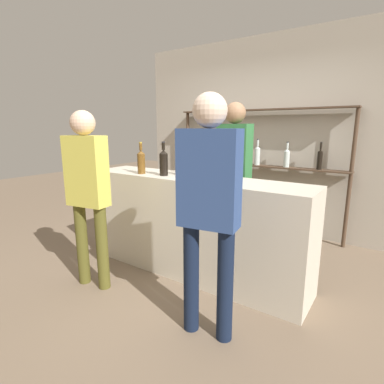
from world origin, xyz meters
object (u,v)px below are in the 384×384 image
(customer_left, at_px, (87,185))
(counter_bottle_3, at_px, (141,161))
(counter_bottle_1, at_px, (164,162))
(server_behind_counter, at_px, (234,166))
(customer_right, at_px, (209,199))
(counter_bottle_0, at_px, (194,163))
(cork_jar, at_px, (225,173))
(counter_bottle_2, at_px, (185,163))

(customer_left, bearing_deg, counter_bottle_3, -15.69)
(counter_bottle_1, relative_size, server_behind_counter, 0.19)
(counter_bottle_3, bearing_deg, customer_left, -96.04)
(customer_right, bearing_deg, counter_bottle_0, 30.25)
(cork_jar, height_order, customer_left, customer_left)
(cork_jar, bearing_deg, counter_bottle_1, -169.10)
(counter_bottle_0, height_order, customer_right, customer_right)
(counter_bottle_1, bearing_deg, cork_jar, 10.90)
(customer_left, bearing_deg, counter_bottle_2, -44.07)
(counter_bottle_1, distance_m, counter_bottle_3, 0.29)
(counter_bottle_0, height_order, counter_bottle_2, counter_bottle_2)
(counter_bottle_1, xyz_separation_m, cork_jar, (0.65, 0.13, -0.07))
(counter_bottle_1, bearing_deg, counter_bottle_2, 29.68)
(cork_jar, xyz_separation_m, server_behind_counter, (-0.22, 0.63, -0.01))
(counter_bottle_0, relative_size, counter_bottle_1, 0.96)
(counter_bottle_2, bearing_deg, customer_left, -124.42)
(cork_jar, bearing_deg, counter_bottle_0, 171.35)
(counter_bottle_1, xyz_separation_m, customer_right, (0.95, -0.66, -0.13))
(counter_bottle_1, distance_m, counter_bottle_2, 0.22)
(counter_bottle_3, bearing_deg, server_behind_counter, 47.79)
(counter_bottle_2, relative_size, customer_right, 0.20)
(counter_bottle_0, xyz_separation_m, cork_jar, (0.40, -0.06, -0.06))
(cork_jar, distance_m, customer_right, 0.84)
(server_behind_counter, bearing_deg, customer_right, 24.64)
(counter_bottle_3, distance_m, customer_right, 1.39)
(counter_bottle_2, xyz_separation_m, customer_left, (-0.54, -0.79, -0.17))
(counter_bottle_0, xyz_separation_m, counter_bottle_3, (-0.54, -0.22, 0.01))
(customer_right, bearing_deg, server_behind_counter, 10.98)
(counter_bottle_0, relative_size, counter_bottle_3, 0.99)
(server_behind_counter, bearing_deg, customer_left, -24.22)
(counter_bottle_1, height_order, server_behind_counter, server_behind_counter)
(customer_left, xyz_separation_m, server_behind_counter, (0.78, 1.43, 0.09))
(counter_bottle_3, distance_m, server_behind_counter, 1.06)
(counter_bottle_0, relative_size, customer_left, 0.20)
(counter_bottle_2, relative_size, counter_bottle_3, 1.02)
(cork_jar, distance_m, customer_left, 1.29)
(cork_jar, bearing_deg, customer_right, -69.26)
(counter_bottle_2, xyz_separation_m, cork_jar, (0.46, 0.02, -0.07))
(counter_bottle_1, distance_m, server_behind_counter, 0.87)
(counter_bottle_0, relative_size, customer_right, 0.19)
(cork_jar, relative_size, customer_right, 0.08)
(counter_bottle_3, relative_size, customer_right, 0.19)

